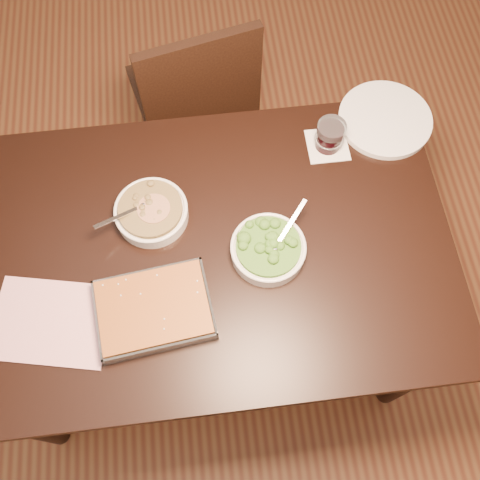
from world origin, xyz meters
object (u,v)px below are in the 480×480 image
at_px(stew_bowl, 151,212).
at_px(dinner_plate, 385,119).
at_px(wine_tumbler, 330,135).
at_px(table, 206,259).
at_px(chair_far, 196,98).
at_px(baking_dish, 154,310).
at_px(broccoli_bowl, 268,249).

height_order(stew_bowl, dinner_plate, stew_bowl).
xyz_separation_m(wine_tumbler, dinner_plate, (0.19, 0.07, -0.04)).
bearing_deg(table, stew_bowl, 140.95).
bearing_deg(chair_far, dinner_plate, 134.65).
xyz_separation_m(baking_dish, wine_tumbler, (0.55, 0.47, 0.03)).
distance_m(table, chair_far, 0.74).
bearing_deg(dinner_plate, stew_bowl, -161.45).
height_order(baking_dish, chair_far, chair_far).
bearing_deg(chair_far, table, 75.36).
bearing_deg(wine_tumbler, stew_bowl, -161.72).
relative_size(stew_bowl, wine_tumbler, 2.28).
bearing_deg(baking_dish, table, 43.80).
relative_size(wine_tumbler, chair_far, 0.11).
bearing_deg(broccoli_bowl, chair_far, 101.38).
distance_m(table, broccoli_bowl, 0.22).
bearing_deg(table, broccoli_bowl, -13.16).
xyz_separation_m(broccoli_bowl, chair_far, (-0.15, 0.77, -0.28)).
bearing_deg(baking_dish, chair_far, 73.16).
height_order(table, baking_dish, baking_dish).
bearing_deg(dinner_plate, table, -149.04).
distance_m(broccoli_bowl, chair_far, 0.83).
distance_m(baking_dish, chair_far, 0.96).
height_order(table, broccoli_bowl, broccoli_bowl).
bearing_deg(stew_bowl, broccoli_bowl, -26.09).
relative_size(broccoli_bowl, baking_dish, 0.65).
bearing_deg(dinner_plate, chair_far, 147.76).
height_order(table, wine_tumbler, wine_tumbler).
xyz_separation_m(table, broccoli_bowl, (0.17, -0.04, 0.12)).
height_order(table, dinner_plate, dinner_plate).
bearing_deg(dinner_plate, wine_tumbler, -160.70).
bearing_deg(table, baking_dish, -129.77).
relative_size(stew_bowl, chair_far, 0.24).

